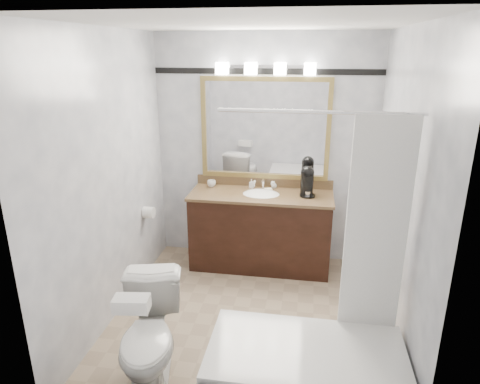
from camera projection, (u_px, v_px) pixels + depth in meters
The scene contains 14 objects.
room at pixel (248, 187), 3.49m from camera, with size 2.42×2.62×2.52m.
vanity at pixel (261, 229), 4.70m from camera, with size 1.53×0.58×0.97m.
mirror at pixel (265, 129), 4.61m from camera, with size 1.40×0.04×1.10m.
vanity_light_bar at pixel (265, 68), 4.36m from camera, with size 1.02×0.14×0.12m.
accent_stripe at pixel (266, 71), 4.43m from camera, with size 2.40×0.01×0.06m, color black.
bathtub at pixel (309, 369), 2.88m from camera, with size 1.30×0.75×1.96m.
tp_roll at pixel (149, 212), 4.47m from camera, with size 0.12×0.12×0.11m, color white.
toilet at pixel (150, 337), 3.03m from camera, with size 0.43×0.75×0.77m, color white.
tissue_box at pixel (132, 304), 2.67m from camera, with size 0.22×0.12×0.09m, color white.
coffee_maker at pixel (307, 180), 4.49m from camera, with size 0.16×0.21×0.32m.
cup_left at pixel (211, 183), 4.80m from camera, with size 0.09×0.09×0.07m, color white.
soap_bottle_a at pixel (252, 184), 4.75m from camera, with size 0.04×0.05×0.10m, color white.
soap_bottle_b at pixel (274, 185), 4.74m from camera, with size 0.06×0.06×0.08m, color white.
soap_bar at pixel (268, 190), 4.67m from camera, with size 0.08×0.05×0.03m, color beige.
Camera 1 is at (0.47, -3.29, 2.34)m, focal length 32.00 mm.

